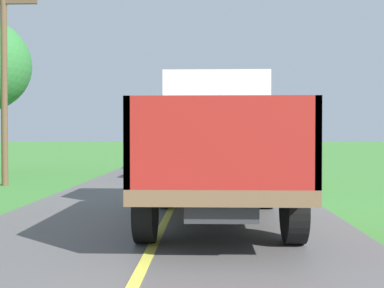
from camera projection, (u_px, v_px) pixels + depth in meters
banana_truck_near at (216, 142)px, 9.57m from camera, size 2.38×5.82×2.80m
banana_truck_far at (205, 138)px, 19.56m from camera, size 2.38×5.81×2.80m
utility_pole_roadside at (4, 78)px, 15.64m from camera, size 2.11×0.20×6.14m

